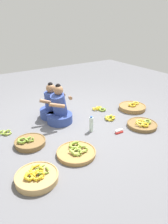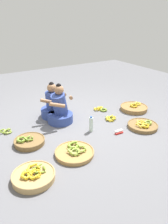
{
  "view_description": "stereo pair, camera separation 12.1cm",
  "coord_description": "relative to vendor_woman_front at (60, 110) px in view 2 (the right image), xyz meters",
  "views": [
    {
      "loc": [
        -2.04,
        -3.27,
        2.02
      ],
      "look_at": [
        0.0,
        -0.2,
        0.35
      ],
      "focal_mm": 34.41,
      "sensor_mm": 36.0,
      "label": 1
    },
    {
      "loc": [
        -1.93,
        -3.33,
        2.02
      ],
      "look_at": [
        0.0,
        -0.2,
        0.35
      ],
      "focal_mm": 34.41,
      "sensor_mm": 36.0,
      "label": 2
    }
  ],
  "objects": [
    {
      "name": "ground_plane",
      "position": [
        0.26,
        -0.3,
        -0.26
      ],
      "size": [
        10.0,
        10.0,
        0.0
      ],
      "primitive_type": "plane",
      "color": "slate"
    },
    {
      "name": "vendor_woman_front",
      "position": [
        0.0,
        0.0,
        0.0
      ],
      "size": [
        0.66,
        0.53,
        0.82
      ],
      "color": "#334793",
      "rests_on": "ground"
    },
    {
      "name": "vendor_woman_behind",
      "position": [
        -0.01,
        0.33,
        -0.02
      ],
      "size": [
        0.69,
        0.53,
        0.77
      ],
      "color": "#334793",
      "rests_on": "ground"
    },
    {
      "name": "banana_basket_back_center",
      "position": [
        1.27,
        -1.07,
        -0.22
      ],
      "size": [
        0.59,
        0.59,
        0.14
      ],
      "color": "brown",
      "rests_on": "ground"
    },
    {
      "name": "banana_basket_near_vendor",
      "position": [
        -0.31,
        -1.15,
        -0.22
      ],
      "size": [
        0.63,
        0.63,
        0.14
      ],
      "color": "#A87F47",
      "rests_on": "ground"
    },
    {
      "name": "banana_basket_back_left",
      "position": [
        -0.82,
        -0.47,
        -0.21
      ],
      "size": [
        0.52,
        0.52,
        0.15
      ],
      "color": "brown",
      "rests_on": "ground"
    },
    {
      "name": "banana_basket_mid_left",
      "position": [
        1.72,
        -0.35,
        -0.21
      ],
      "size": [
        0.62,
        0.62,
        0.16
      ],
      "color": "olive",
      "rests_on": "ground"
    },
    {
      "name": "banana_basket_back_right",
      "position": [
        -1.06,
        -1.35,
        -0.21
      ],
      "size": [
        0.58,
        0.58,
        0.16
      ],
      "color": "tan",
      "rests_on": "ground"
    },
    {
      "name": "loose_bananas_mid_right",
      "position": [
        1.06,
        0.05,
        -0.24
      ],
      "size": [
        0.29,
        0.31,
        0.08
      ],
      "color": "gold",
      "rests_on": "ground"
    },
    {
      "name": "loose_bananas_near_bicycle",
      "position": [
        -1.08,
        0.13,
        -0.24
      ],
      "size": [
        0.25,
        0.22,
        0.08
      ],
      "color": "#8CAD38",
      "rests_on": "ground"
    },
    {
      "name": "loose_bananas_front_center",
      "position": [
        0.94,
        -0.47,
        -0.23
      ],
      "size": [
        0.26,
        0.25,
        0.1
      ],
      "color": "gold",
      "rests_on": "ground"
    },
    {
      "name": "water_bottle",
      "position": [
        0.32,
        -0.66,
        -0.12
      ],
      "size": [
        0.08,
        0.08,
        0.31
      ],
      "color": "silver",
      "rests_on": "ground"
    },
    {
      "name": "packet_carton_stack",
      "position": [
        0.72,
        -1.01,
        -0.23
      ],
      "size": [
        0.17,
        0.07,
        0.06
      ],
      "color": "red",
      "rests_on": "ground"
    }
  ]
}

